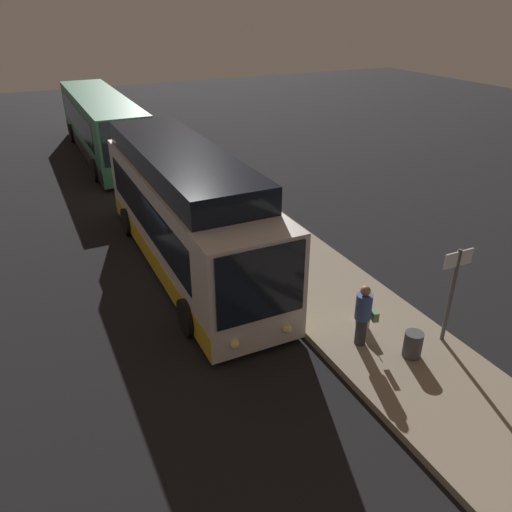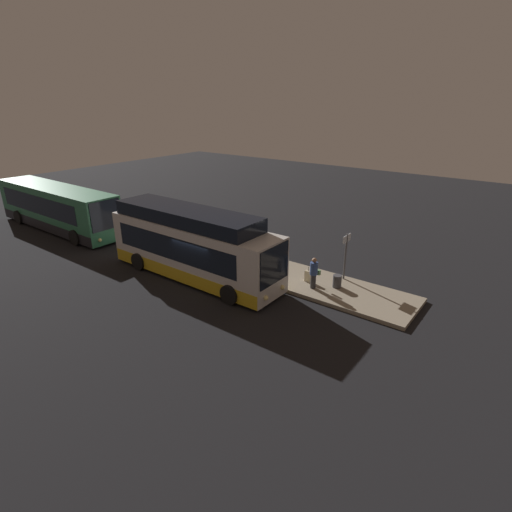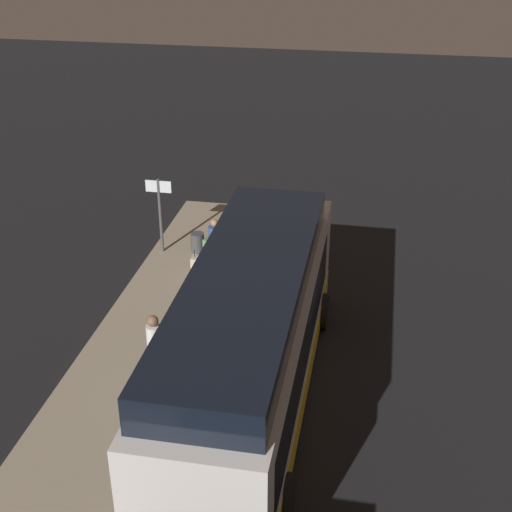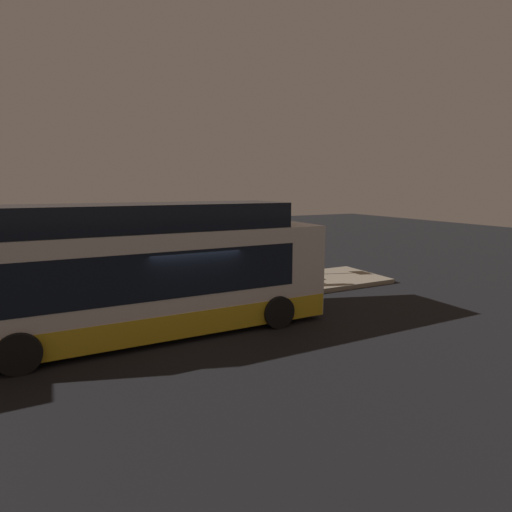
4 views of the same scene
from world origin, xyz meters
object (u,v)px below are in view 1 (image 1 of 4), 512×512
at_px(bus_lead, 186,215).
at_px(trash_bin, 413,344).
at_px(passenger_waiting, 256,220).
at_px(suitcase, 363,316).
at_px(sign_post, 453,284).
at_px(passenger_boarding, 363,314).
at_px(bus_second, 102,126).

bearing_deg(bus_lead, trash_bin, 23.89).
relative_size(passenger_waiting, trash_bin, 2.83).
distance_m(bus_lead, suitcase, 6.36).
height_order(bus_lead, trash_bin, bus_lead).
relative_size(suitcase, sign_post, 0.34).
bearing_deg(sign_post, suitcase, -132.49).
distance_m(bus_lead, sign_post, 8.12).
xyz_separation_m(suitcase, sign_post, (1.33, 1.45, 1.29)).
height_order(bus_lead, passenger_waiting, bus_lead).
relative_size(suitcase, trash_bin, 1.29).
distance_m(passenger_boarding, sign_post, 2.20).
bearing_deg(passenger_boarding, trash_bin, 58.29).
height_order(bus_second, sign_post, bus_second).
bearing_deg(bus_second, suitcase, 8.16).
bearing_deg(suitcase, trash_bin, 11.71).
relative_size(bus_second, passenger_waiting, 6.82).
bearing_deg(suitcase, passenger_waiting, -174.87).
bearing_deg(bus_lead, suitcase, 26.87).
bearing_deg(trash_bin, sign_post, 98.74).
xyz_separation_m(bus_second, passenger_waiting, (14.34, 2.34, -0.39)).
relative_size(bus_second, trash_bin, 19.32).
bearing_deg(passenger_waiting, bus_lead, 162.03).
distance_m(passenger_boarding, passenger_waiting, 5.94).
relative_size(bus_second, passenger_boarding, 7.70).
distance_m(passenger_waiting, suitcase, 5.42).
distance_m(suitcase, sign_post, 2.35).
xyz_separation_m(passenger_boarding, suitcase, (-0.58, 0.49, -0.57)).
bearing_deg(trash_bin, bus_lead, -156.11).
bearing_deg(passenger_boarding, passenger_waiting, -162.73).
distance_m(passenger_waiting, trash_bin, 6.94).
distance_m(passenger_boarding, trash_bin, 1.34).
bearing_deg(suitcase, passenger_boarding, -40.04).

